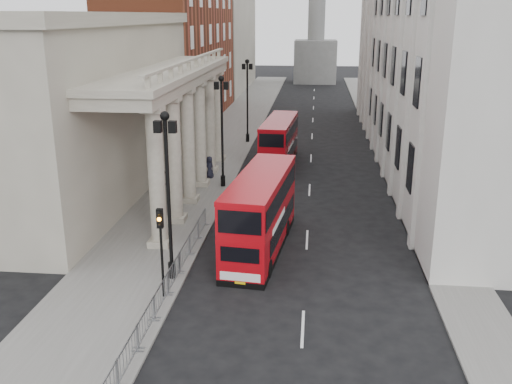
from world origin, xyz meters
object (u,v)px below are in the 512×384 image
lamp_post_south (168,185)px  lamp_post_north (247,95)px  lamp_post_mid (222,124)px  pedestrian_a (175,198)px  pedestrian_b (161,174)px  bus_far (279,141)px  pedestrian_c (210,167)px  bus_near (261,211)px  traffic_light (161,237)px

lamp_post_south → lamp_post_north: (0.00, 32.00, 0.00)m
lamp_post_mid → pedestrian_a: 7.41m
lamp_post_south → pedestrian_b: bearing=106.7°
bus_far → pedestrian_c: size_ratio=5.45×
lamp_post_mid → bus_near: bearing=-71.1°
traffic_light → pedestrian_a: size_ratio=2.68×
lamp_post_mid → bus_near: size_ratio=0.82×
lamp_post_north → pedestrian_a: size_ratio=5.18×
lamp_post_north → bus_far: 10.02m
pedestrian_a → pedestrian_c: (0.91, 7.93, 0.07)m
pedestrian_a → lamp_post_south: bearing=-80.4°
lamp_post_mid → traffic_light: bearing=-89.7°
lamp_post_south → pedestrian_c: (-1.42, 18.15, -3.92)m
lamp_post_south → lamp_post_mid: (0.00, 16.00, 0.00)m
traffic_light → bus_far: 25.48m
bus_near → pedestrian_c: bus_near is taller
pedestrian_a → pedestrian_b: 6.21m
lamp_post_south → lamp_post_north: same height
lamp_post_mid → traffic_light: lamp_post_mid is taller
lamp_post_south → pedestrian_c: lamp_post_south is taller
lamp_post_mid → lamp_post_north: 16.00m
pedestrian_a → pedestrian_c: pedestrian_c is taller
lamp_post_north → bus_near: lamp_post_north is taller
traffic_light → pedestrian_b: 18.72m
bus_near → pedestrian_b: size_ratio=6.21×
lamp_post_south → pedestrian_c: 18.62m
traffic_light → bus_far: traffic_light is taller
lamp_post_mid → pedestrian_b: (-4.78, -0.08, -3.97)m
pedestrian_c → lamp_post_mid: bearing=-27.3°
lamp_post_south → bus_near: (4.01, 4.31, -2.65)m
bus_far → pedestrian_a: size_ratio=5.94×
lamp_post_north → bus_near: 28.10m
lamp_post_south → pedestrian_a: size_ratio=5.18×
bus_near → pedestrian_b: (-8.79, 11.61, -1.32)m
lamp_post_south → pedestrian_a: (-2.34, 10.21, -3.99)m
traffic_light → lamp_post_mid: bearing=90.3°
pedestrian_b → pedestrian_a: bearing=115.3°
bus_near → pedestrian_a: bearing=143.0°
lamp_post_mid → bus_near: 12.64m
lamp_post_north → bus_far: lamp_post_north is taller
traffic_light → pedestrian_c: (-1.52, 20.16, -2.11)m
lamp_post_north → bus_near: size_ratio=0.82×
lamp_post_mid → lamp_post_north: size_ratio=1.00×
bus_near → bus_far: bus_near is taller
bus_near → traffic_light: bearing=-115.8°
bus_far → pedestrian_c: (-5.25, -5.02, -1.13)m
lamp_post_north → pedestrian_b: size_ratio=5.06×
traffic_light → bus_near: bearing=58.3°
pedestrian_a → pedestrian_c: bearing=80.2°
bus_far → lamp_post_south: bearing=-95.4°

